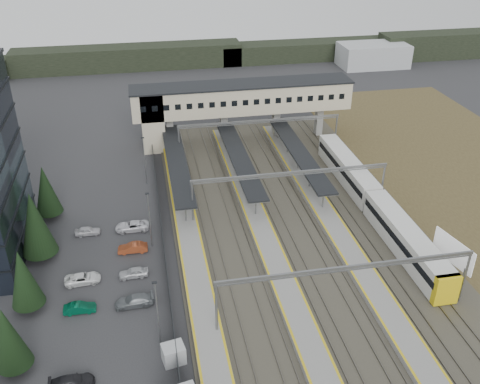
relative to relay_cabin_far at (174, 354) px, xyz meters
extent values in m
plane|color=#2B2B2D|center=(6.78, 10.72, -1.00)|extent=(220.00, 220.00, 0.00)
cylinder|color=black|center=(-15.22, 1.72, -0.40)|extent=(0.44, 0.44, 1.20)
cone|color=black|center=(-15.22, 1.72, 3.40)|extent=(3.54, 3.54, 6.80)
cylinder|color=black|center=(-15.22, 10.72, -0.40)|extent=(0.44, 0.44, 1.20)
cone|color=black|center=(-15.22, 10.72, 3.50)|extent=(3.64, 3.64, 7.00)
cylinder|color=black|center=(-15.22, 20.72, -0.40)|extent=(0.44, 0.44, 1.20)
cone|color=black|center=(-15.22, 20.72, 4.25)|extent=(4.42, 4.42, 8.50)
cylinder|color=black|center=(-15.22, 30.72, -0.40)|extent=(0.44, 0.44, 1.20)
cone|color=black|center=(-15.22, 30.72, 3.60)|extent=(3.74, 3.74, 7.20)
imported|color=black|center=(-9.72, -1.38, -0.38)|extent=(4.32, 1.99, 1.22)
imported|color=#054A30|center=(-9.72, 9.22, -0.41)|extent=(3.56, 1.26, 1.17)
imported|color=white|center=(-9.72, 14.52, -0.40)|extent=(4.36, 2.19, 1.18)
imported|color=#BCBBC0|center=(-9.72, 25.12, -0.41)|extent=(3.50, 1.50, 1.18)
imported|color=slate|center=(-3.72, 9.22, -0.35)|extent=(4.49, 1.97, 1.28)
imported|color=#B8B9BE|center=(-3.72, 14.52, -0.38)|extent=(3.63, 1.55, 1.22)
imported|color=#A44523|center=(-3.72, 19.82, -0.36)|extent=(3.90, 1.48, 1.27)
imported|color=silver|center=(-3.72, 25.12, -0.35)|extent=(4.71, 2.30, 1.29)
cylinder|color=slate|center=(-1.22, 2.72, 3.00)|extent=(0.16, 0.16, 8.00)
cube|color=black|center=(-1.22, 2.72, 7.00)|extent=(0.50, 0.25, 0.15)
cylinder|color=slate|center=(-1.22, 20.72, 3.00)|extent=(0.16, 0.16, 8.00)
cube|color=black|center=(-1.22, 20.72, 7.00)|extent=(0.50, 0.25, 0.15)
cylinder|color=slate|center=(-1.22, 38.72, 3.00)|extent=(0.16, 0.16, 8.00)
cube|color=black|center=(-1.22, 38.72, 7.00)|extent=(0.50, 0.25, 0.15)
cube|color=#26282B|center=(0.28, 15.72, 0.00)|extent=(0.08, 90.00, 2.00)
cube|color=#AAADB0|center=(0.00, 0.00, 0.00)|extent=(2.47, 2.19, 1.99)
cube|color=#3C392F|center=(18.78, 15.72, -0.90)|extent=(34.00, 90.00, 0.20)
cube|color=#59544C|center=(6.06, 15.72, -0.72)|extent=(0.08, 90.00, 0.14)
cube|color=#59544C|center=(7.50, 15.72, -0.72)|extent=(0.08, 90.00, 0.14)
cube|color=#59544C|center=(10.06, 15.72, -0.72)|extent=(0.08, 90.00, 0.14)
cube|color=#59544C|center=(11.50, 15.72, -0.72)|extent=(0.08, 90.00, 0.14)
cube|color=#59544C|center=(16.06, 15.72, -0.72)|extent=(0.08, 90.00, 0.14)
cube|color=#59544C|center=(17.50, 15.72, -0.72)|extent=(0.08, 90.00, 0.14)
cube|color=#59544C|center=(20.06, 15.72, -0.72)|extent=(0.08, 90.00, 0.14)
cube|color=#59544C|center=(21.50, 15.72, -0.72)|extent=(0.08, 90.00, 0.14)
cube|color=#59544C|center=(26.06, 15.72, -0.72)|extent=(0.08, 90.00, 0.14)
cube|color=#59544C|center=(27.50, 15.72, -0.72)|extent=(0.08, 90.00, 0.14)
cube|color=#59544C|center=(30.06, 15.72, -0.72)|extent=(0.08, 90.00, 0.14)
cube|color=#59544C|center=(31.50, 15.72, -0.72)|extent=(0.08, 90.00, 0.14)
cube|color=gray|center=(3.78, 15.72, -0.55)|extent=(3.20, 82.00, 0.90)
cube|color=gold|center=(2.33, 15.72, -0.09)|extent=(0.25, 82.00, 0.02)
cube|color=gold|center=(5.23, 15.72, -0.09)|extent=(0.25, 82.00, 0.02)
cube|color=gray|center=(13.78, 15.72, -0.55)|extent=(3.20, 82.00, 0.90)
cube|color=gold|center=(12.33, 15.72, -0.09)|extent=(0.25, 82.00, 0.02)
cube|color=gold|center=(15.23, 15.72, -0.09)|extent=(0.25, 82.00, 0.02)
cube|color=gray|center=(23.78, 15.72, -0.55)|extent=(3.20, 82.00, 0.90)
cube|color=gold|center=(22.33, 15.72, -0.09)|extent=(0.25, 82.00, 0.02)
cube|color=gold|center=(25.23, 15.72, -0.09)|extent=(0.25, 82.00, 0.02)
cube|color=black|center=(3.78, 37.72, 3.00)|extent=(3.00, 30.00, 0.25)
cube|color=slate|center=(3.78, 37.72, 2.85)|extent=(3.10, 30.00, 0.12)
cylinder|color=slate|center=(3.78, 24.72, 1.40)|extent=(0.20, 0.20, 3.10)
cylinder|color=slate|center=(3.78, 31.22, 1.40)|extent=(0.20, 0.20, 3.10)
cylinder|color=slate|center=(3.78, 37.72, 1.40)|extent=(0.20, 0.20, 3.10)
cylinder|color=slate|center=(3.78, 44.22, 1.40)|extent=(0.20, 0.20, 3.10)
cylinder|color=slate|center=(3.78, 50.72, 1.40)|extent=(0.20, 0.20, 3.10)
cube|color=black|center=(13.78, 37.72, 3.00)|extent=(3.00, 30.00, 0.25)
cube|color=slate|center=(13.78, 37.72, 2.85)|extent=(3.10, 30.00, 0.12)
cylinder|color=slate|center=(13.78, 24.72, 1.40)|extent=(0.20, 0.20, 3.10)
cylinder|color=slate|center=(13.78, 31.22, 1.40)|extent=(0.20, 0.20, 3.10)
cylinder|color=slate|center=(13.78, 37.72, 1.40)|extent=(0.20, 0.20, 3.10)
cylinder|color=slate|center=(13.78, 44.22, 1.40)|extent=(0.20, 0.20, 3.10)
cylinder|color=slate|center=(13.78, 50.72, 1.40)|extent=(0.20, 0.20, 3.10)
cube|color=black|center=(23.78, 37.72, 3.00)|extent=(3.00, 30.00, 0.25)
cube|color=slate|center=(23.78, 37.72, 2.85)|extent=(3.10, 30.00, 0.12)
cylinder|color=slate|center=(23.78, 24.72, 1.40)|extent=(0.20, 0.20, 3.10)
cylinder|color=slate|center=(23.78, 31.22, 1.40)|extent=(0.20, 0.20, 3.10)
cylinder|color=slate|center=(23.78, 37.72, 1.40)|extent=(0.20, 0.20, 3.10)
cylinder|color=slate|center=(23.78, 44.22, 1.40)|extent=(0.20, 0.20, 3.10)
cylinder|color=slate|center=(23.78, 50.72, 1.40)|extent=(0.20, 0.20, 3.10)
cube|color=#C2B692|center=(17.28, 52.72, 7.50)|extent=(40.00, 6.00, 5.00)
cube|color=black|center=(17.28, 52.72, 10.05)|extent=(40.40, 6.40, 0.30)
cube|color=#C2B692|center=(0.78, 52.72, 4.50)|extent=(4.00, 6.00, 11.00)
cube|color=black|center=(-0.72, 49.70, 7.60)|extent=(1.00, 0.06, 1.00)
cube|color=black|center=(1.28, 49.70, 7.60)|extent=(1.00, 0.06, 1.00)
cube|color=black|center=(3.28, 49.70, 7.60)|extent=(1.00, 0.06, 1.00)
cube|color=black|center=(5.28, 49.70, 7.60)|extent=(1.00, 0.06, 1.00)
cube|color=black|center=(7.28, 49.70, 7.60)|extent=(1.00, 0.06, 1.00)
cube|color=black|center=(9.28, 49.70, 7.60)|extent=(1.00, 0.06, 1.00)
cube|color=black|center=(11.28, 49.70, 7.60)|extent=(1.00, 0.06, 1.00)
cube|color=black|center=(13.28, 49.70, 7.60)|extent=(1.00, 0.06, 1.00)
cube|color=black|center=(15.28, 49.70, 7.60)|extent=(1.00, 0.06, 1.00)
cube|color=black|center=(17.28, 49.70, 7.60)|extent=(1.00, 0.06, 1.00)
cube|color=black|center=(19.28, 49.70, 7.60)|extent=(1.00, 0.06, 1.00)
cube|color=black|center=(21.28, 49.70, 7.60)|extent=(1.00, 0.06, 1.00)
cube|color=black|center=(23.28, 49.70, 7.60)|extent=(1.00, 0.06, 1.00)
cube|color=black|center=(25.28, 49.70, 7.60)|extent=(1.00, 0.06, 1.00)
cube|color=black|center=(27.28, 49.70, 7.60)|extent=(1.00, 0.06, 1.00)
cube|color=black|center=(29.28, 49.70, 7.60)|extent=(1.00, 0.06, 1.00)
cube|color=black|center=(31.28, 49.70, 7.60)|extent=(1.00, 0.06, 1.00)
cube|color=black|center=(33.28, 49.70, 7.60)|extent=(1.00, 0.06, 1.00)
cube|color=black|center=(35.28, 49.70, 7.60)|extent=(1.00, 0.06, 1.00)
cube|color=gray|center=(2.28, 52.72, 2.00)|extent=(1.20, 1.60, 6.00)
cube|color=gray|center=(3.78, 52.72, 2.00)|extent=(1.20, 1.60, 6.00)
cube|color=gray|center=(13.78, 52.72, 2.00)|extent=(1.20, 1.60, 6.00)
cube|color=gray|center=(23.78, 52.72, 2.00)|extent=(1.20, 1.60, 6.00)
cube|color=gray|center=(32.28, 52.72, 2.00)|extent=(1.20, 1.60, 6.00)
cylinder|color=slate|center=(4.78, 2.72, 2.50)|extent=(0.28, 0.28, 7.00)
cylinder|color=slate|center=(32.78, 2.72, 2.50)|extent=(0.28, 0.28, 7.00)
cube|color=slate|center=(18.78, 2.72, 6.00)|extent=(28.40, 0.25, 0.35)
cube|color=slate|center=(18.78, 2.72, 5.60)|extent=(28.40, 0.12, 0.12)
cylinder|color=slate|center=(4.78, 24.72, 2.50)|extent=(0.28, 0.28, 7.00)
cylinder|color=slate|center=(32.78, 24.72, 2.50)|extent=(0.28, 0.28, 7.00)
cube|color=slate|center=(18.78, 24.72, 6.00)|extent=(28.40, 0.25, 0.35)
cube|color=slate|center=(18.78, 24.72, 5.60)|extent=(28.40, 0.12, 0.12)
cylinder|color=slate|center=(4.78, 44.72, 2.50)|extent=(0.28, 0.28, 7.00)
cylinder|color=slate|center=(32.78, 44.72, 2.50)|extent=(0.28, 0.28, 7.00)
cube|color=slate|center=(18.78, 44.72, 6.00)|extent=(28.40, 0.25, 0.35)
cube|color=slate|center=(18.78, 44.72, 5.60)|extent=(28.40, 0.12, 0.12)
cube|color=silver|center=(30.78, 12.64, 1.18)|extent=(2.90, 20.13, 3.73)
cube|color=black|center=(30.78, 12.64, 1.60)|extent=(2.96, 19.53, 0.93)
cube|color=slate|center=(30.78, 12.64, -0.43)|extent=(2.49, 18.73, 0.52)
cube|color=silver|center=(30.78, 33.36, 1.18)|extent=(2.90, 20.13, 3.73)
cube|color=black|center=(30.78, 33.36, 1.60)|extent=(2.96, 19.53, 0.93)
cube|color=slate|center=(30.78, 33.36, -0.43)|extent=(2.49, 18.73, 0.52)
cube|color=yellow|center=(30.78, 2.68, 1.18)|extent=(2.92, 0.90, 3.73)
cylinder|color=slate|center=(33.84, 4.33, 0.73)|extent=(0.20, 0.20, 3.45)
cylinder|color=slate|center=(33.84, 9.80, 0.73)|extent=(0.20, 0.20, 3.45)
cube|color=silver|center=(33.84, 7.06, 2.97)|extent=(1.50, 6.35, 3.23)
cube|color=black|center=(-3.22, 105.72, 2.00)|extent=(60.00, 8.00, 6.00)
cube|color=black|center=(46.78, 105.72, 1.50)|extent=(50.00, 8.00, 5.00)
cube|color=black|center=(86.78, 100.72, 2.50)|extent=(40.00, 8.00, 7.00)
cube|color=#AAADB0|center=(61.78, 95.72, 2.00)|extent=(18.00, 10.00, 6.00)
camera|label=1|loc=(-0.78, -39.06, 39.85)|focal=40.00mm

